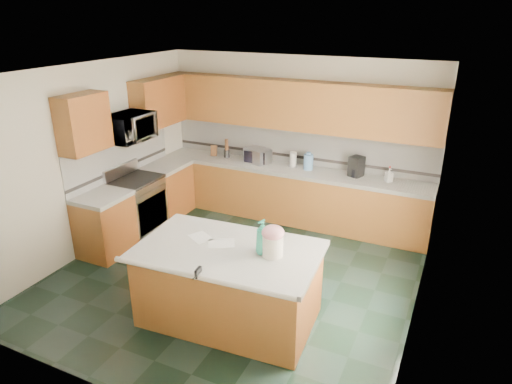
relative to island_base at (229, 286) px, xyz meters
The scene contains 52 objects.
floor 1.01m from the island_base, 113.77° to the left, with size 4.60×4.60×0.00m, color black.
ceiling 2.45m from the island_base, 113.77° to the left, with size 4.60×4.60×0.00m, color white.
wall_back 3.31m from the island_base, 96.64° to the left, with size 4.60×0.04×2.70m, color white.
wall_front 1.79m from the island_base, 103.89° to the right, with size 4.60×0.04×2.70m, color white.
wall_left 2.96m from the island_base, 162.75° to the left, with size 0.04×4.60×2.70m, color white.
wall_right 2.31m from the island_base, 23.14° to the left, with size 0.04×4.60×2.70m, color white.
back_base_cab 2.86m from the island_base, 97.39° to the left, with size 4.60×0.60×0.86m, color #58280F.
back_countertop 2.89m from the island_base, 97.39° to the left, with size 4.60×0.64×0.06m, color white.
back_upper_cab 3.35m from the island_base, 97.05° to the left, with size 4.60×0.33×0.78m, color #58280F.
back_backsplash 3.25m from the island_base, 96.71° to the left, with size 4.60×0.02×0.63m, color silver.
back_accent_band 3.20m from the island_base, 96.73° to the left, with size 4.60×0.01×0.05m, color black.
left_base_cab_rear 3.18m from the island_base, 138.10° to the left, with size 0.60×0.82×0.86m, color #58280F.
left_counter_rear 3.21m from the island_base, 138.10° to the left, with size 0.64×0.82×0.06m, color white.
left_base_cab_front 2.44m from the island_base, 165.91° to the left, with size 0.60×0.72×0.86m, color #58280F.
left_counter_front 2.48m from the island_base, 165.91° to the left, with size 0.64×0.72×0.06m, color white.
left_backsplash 3.10m from the island_base, 152.47° to the left, with size 0.02×2.30×0.63m, color silver.
left_accent_band 3.05m from the island_base, 152.41° to the left, with size 0.01×2.30×0.05m, color black.
left_upper_cab_rear 3.69m from the island_base, 137.92° to the left, with size 0.33×1.09×0.78m, color #58280F.
left_upper_cab_front 2.98m from the island_base, 166.64° to the left, with size 0.33×0.72×0.78m, color #58280F.
range_body 2.72m from the island_base, 150.59° to the left, with size 0.60×0.76×0.88m, color #B7B7BC.
range_oven_door 2.47m from the island_base, 147.29° to the left, with size 0.02×0.68×0.55m, color black.
range_cooktop 2.76m from the island_base, 150.59° to the left, with size 0.62×0.78×0.04m, color black.
range_handle 2.47m from the island_base, 146.91° to the left, with size 0.02×0.02×0.66m, color #B7B7BC.
range_backguard 3.01m from the island_base, 153.08° to the left, with size 0.06×0.76×0.18m, color #B7B7BC.
microwave 3.01m from the island_base, 150.59° to the left, with size 0.73×0.50×0.41m, color #B7B7BC.
island_base is the anchor object (origin of this frame).
island_top 0.46m from the island_base, behind, with size 2.01×1.19×0.06m, color white.
island_bullnose 0.75m from the island_base, 90.00° to the right, with size 0.06×0.06×2.01m, color white.
treat_jar 0.79m from the island_base, ahead, with size 0.22×0.22×0.23m, color white.
treat_jar_lid 0.91m from the island_base, ahead, with size 0.24×0.24×0.15m, color pink.
treat_jar_knob 0.96m from the island_base, ahead, with size 0.03×0.03×0.08m, color tan.
treat_jar_knob_end_l 0.94m from the island_base, ahead, with size 0.04×0.04×0.04m, color tan.
treat_jar_knob_end_r 0.98m from the island_base, ahead, with size 0.04×0.04×0.04m, color tan.
soap_bottle_island 0.79m from the island_base, ahead, with size 0.15×0.15×0.39m, color teal.
paper_sheet_a 0.51m from the island_base, 150.22° to the left, with size 0.30×0.22×0.00m, color white.
paper_sheet_b 0.65m from the island_base, 167.36° to the left, with size 0.27×0.20×0.00m, color white.
clamp_body 0.76m from the island_base, 92.73° to the right, with size 0.03×0.10×0.09m, color black.
clamp_handle 0.80m from the island_base, 92.46° to the right, with size 0.02×0.02×0.07m, color black.
knife_block 3.47m from the island_base, 122.60° to the left, with size 0.10×0.09×0.19m, color #472814.
utensil_crock 3.37m from the island_base, 118.80° to the left, with size 0.11×0.11×0.13m, color black.
utensil_bundle 3.40m from the island_base, 118.80° to the left, with size 0.06×0.06×0.20m, color #472814.
toaster_oven 3.11m from the island_base, 108.85° to the left, with size 0.42×0.29×0.24m, color #B7B7BC.
toaster_oven_door 2.98m from the island_base, 109.71° to the left, with size 0.38×0.01×0.20m, color black.
paper_towel 3.02m from the island_base, 96.94° to the left, with size 0.11×0.11×0.25m, color white.
paper_towel_base 3.00m from the island_base, 96.94° to the left, with size 0.16×0.16×0.01m, color #B7B7BC.
water_jug 2.96m from the island_base, 91.49° to the left, with size 0.16×0.16×0.26m, color #679AD7.
water_jug_neck 2.99m from the island_base, 91.49° to the left, with size 0.07×0.07×0.04m, color #679AD7.
coffee_maker 3.07m from the island_base, 76.37° to the left, with size 0.19×0.21×0.32m, color black.
coffee_carafe 3.01m from the island_base, 76.16° to the left, with size 0.13×0.13×0.13m, color black.
soap_bottle_back 3.19m from the island_base, 67.09° to the left, with size 0.10×0.10×0.21m, color white.
soap_back_cap 3.21m from the island_base, 67.09° to the left, with size 0.02×0.02×0.03m, color red.
window_light_proxy 2.29m from the island_base, 18.26° to the left, with size 0.02×1.40×1.10m, color white.
Camera 1 is at (2.52, -4.70, 3.37)m, focal length 32.00 mm.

